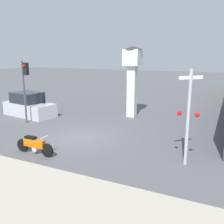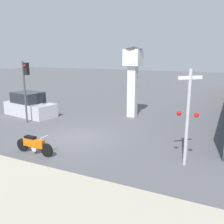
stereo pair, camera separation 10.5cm
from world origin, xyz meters
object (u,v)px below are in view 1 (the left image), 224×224
Objects in this scene: clock_tower at (132,71)px; railroad_crossing_signal at (188,114)px; motorcycle at (34,145)px; parked_car at (29,106)px; traffic_light at (25,81)px.

clock_tower reaches higher than railroad_crossing_signal.
railroad_crossing_signal reaches higher than motorcycle.
parked_car is at bearing -156.43° from clock_tower.
traffic_light is at bearing 168.80° from railroad_crossing_signal.
parked_car reaches higher than motorcycle.
traffic_light is 0.94× the size of parked_car.
railroad_crossing_signal is at bearing -53.50° from clock_tower.
railroad_crossing_signal is (10.90, -2.16, -0.67)m from traffic_light.
clock_tower reaches higher than parked_car.
railroad_crossing_signal is (6.61, 1.89, 1.75)m from motorcycle.
clock_tower is 1.27× the size of railroad_crossing_signal.
clock_tower is 7.52m from traffic_light.
traffic_light is (-5.75, -4.81, -0.55)m from clock_tower.
motorcycle is at bearing -164.03° from railroad_crossing_signal.
parked_car is (-7.20, -3.14, -2.68)m from clock_tower.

